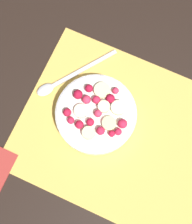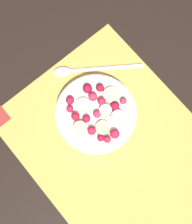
{
  "view_description": "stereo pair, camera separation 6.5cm",
  "coord_description": "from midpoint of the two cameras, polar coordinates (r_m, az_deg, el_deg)",
  "views": [
    {
      "loc": [
        -0.02,
        -0.12,
        0.69
      ],
      "look_at": [
        -0.08,
        0.01,
        0.05
      ],
      "focal_mm": 50.0,
      "sensor_mm": 36.0,
      "label": 1
    },
    {
      "loc": [
        0.03,
        -0.08,
        0.69
      ],
      "look_at": [
        -0.08,
        0.01,
        0.05
      ],
      "focal_mm": 50.0,
      "sensor_mm": 36.0,
      "label": 2
    }
  ],
  "objects": [
    {
      "name": "ground_plane",
      "position": [
        0.69,
        3.0,
        -4.88
      ],
      "size": [
        3.0,
        3.0,
        0.0
      ],
      "primitive_type": "plane",
      "color": "black"
    },
    {
      "name": "placemat",
      "position": [
        0.69,
        3.01,
        -4.85
      ],
      "size": [
        0.47,
        0.36,
        0.01
      ],
      "color": "#E0B251",
      "rests_on": "ground_plane"
    },
    {
      "name": "spoon",
      "position": [
        0.72,
        -8.77,
        5.12
      ],
      "size": [
        0.13,
        0.18,
        0.01
      ],
      "rotation": [
        0.0,
        0.0,
        4.09
      ],
      "color": "silver",
      "rests_on": "placemat"
    },
    {
      "name": "fruit_bowl",
      "position": [
        0.67,
        -2.69,
        -0.96
      ],
      "size": [
        0.18,
        0.18,
        0.05
      ],
      "color": "white",
      "rests_on": "placemat"
    }
  ]
}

